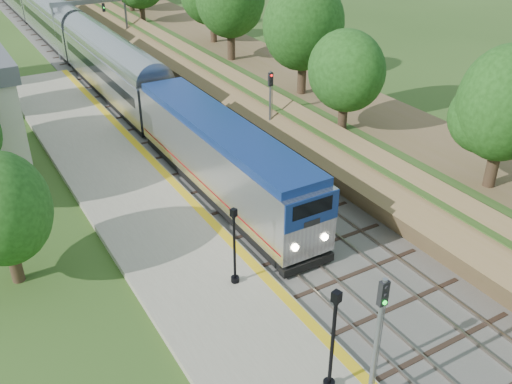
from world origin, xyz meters
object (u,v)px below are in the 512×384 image
signal_gantry (90,12)px  lamppost_far (234,251)px  train (36,8)px  signal_platform (378,329)px  signal_farside (270,103)px  lamppost_mid (332,347)px

signal_gantry → lamppost_far: 45.22m
signal_gantry → train: 18.34m
signal_platform → signal_farside: size_ratio=0.98×
signal_gantry → signal_platform: size_ratio=1.44×
signal_gantry → signal_platform: bearing=-95.7°
signal_gantry → lamppost_mid: (-6.34, -52.46, -2.30)m
train → lamppost_mid: (-3.87, -70.48, 0.11)m
lamppost_far → signal_platform: signal_platform is taller
signal_gantry → train: signal_gantry is taller
lamppost_mid → lamppost_far: lamppost_mid is taller
signal_gantry → signal_farside: 31.96m
lamppost_mid → lamppost_far: bearing=89.9°
lamppost_mid → lamppost_far: size_ratio=1.14×
lamppost_far → signal_platform: size_ratio=0.72×
signal_gantry → signal_farside: size_ratio=1.41×
lamppost_mid → signal_farside: signal_farside is taller
signal_gantry → train: bearing=97.8°
train → lamppost_far: train is taller
lamppost_far → signal_farside: size_ratio=0.71×
signal_gantry → lamppost_far: bearing=-98.0°
lamppost_far → signal_platform: bearing=-84.0°
signal_gantry → signal_platform: 54.01m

